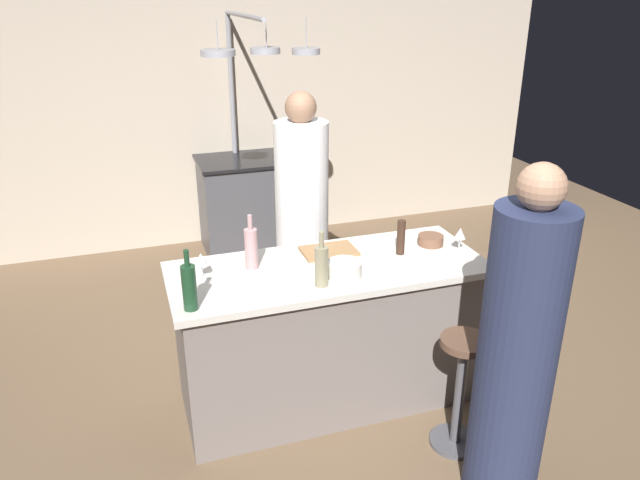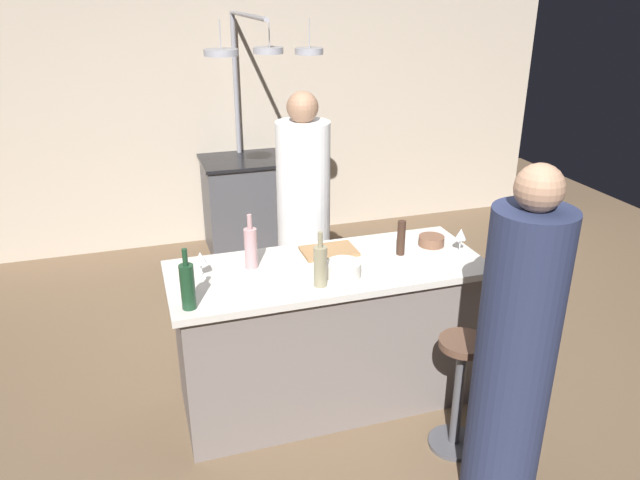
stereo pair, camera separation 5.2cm
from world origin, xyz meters
The scene contains 18 objects.
ground_plane centered at (0.00, 0.00, 0.00)m, with size 9.00×9.00×0.00m, color brown.
back_wall centered at (0.00, 2.85, 1.30)m, with size 6.40×0.16×2.60m, color #BCAD99.
kitchen_island centered at (0.00, 0.00, 0.45)m, with size 1.80×0.72×0.90m.
stove_range centered at (0.00, 2.45, 0.45)m, with size 0.80×0.64×0.89m.
chef centered at (0.11, 0.87, 0.81)m, with size 0.37×0.37×1.74m.
bar_stool_right centered at (0.54, -0.62, 0.38)m, with size 0.28×0.28×0.68m.
guest_right centered at (0.58, -0.97, 0.79)m, with size 0.36×0.36×1.71m.
overhead_pot_rack centered at (0.00, 1.97, 1.68)m, with size 0.88×1.37×2.17m.
potted_plant centered at (1.71, 0.62, 0.30)m, with size 0.36×0.36×0.52m.
cutting_board centered at (0.07, 0.18, 0.91)m, with size 0.32×0.22×0.02m, color #997047.
pepper_mill centered at (0.46, 0.03, 1.01)m, with size 0.05×0.05×0.21m, color #382319.
wine_bottle_green centered at (-0.80, -0.25, 1.02)m, with size 0.07×0.07×0.32m.
wine_bottle_white centered at (-0.11, -0.21, 1.02)m, with size 0.07×0.07×0.31m.
wine_bottle_rose centered at (-0.42, 0.12, 1.02)m, with size 0.07×0.07×0.32m.
wine_glass_near_right_guest centered at (0.81, -0.05, 1.01)m, with size 0.07×0.07×0.15m.
wine_glass_near_left_guest centered at (-0.70, 0.08, 1.01)m, with size 0.07×0.07×0.15m.
mixing_bowl_wooden centered at (0.69, 0.09, 0.93)m, with size 0.16×0.16×0.06m, color brown.
mixing_bowl_ceramic centered at (0.04, -0.15, 0.94)m, with size 0.19×0.19×0.08m, color silver.
Camera 1 is at (-1.04, -2.94, 2.37)m, focal length 34.12 mm.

